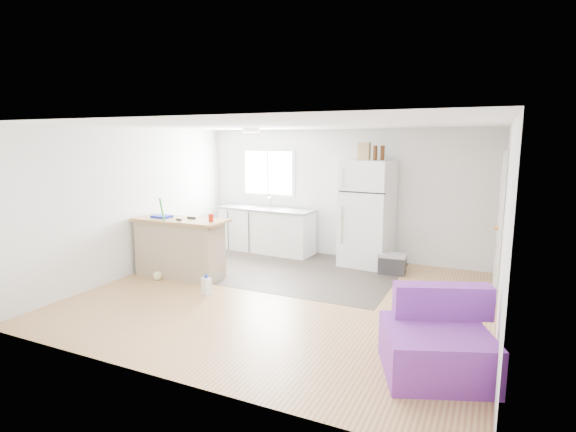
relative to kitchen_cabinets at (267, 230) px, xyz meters
The scene contains 19 objects.
room 2.73m from the kitchen_cabinets, 56.56° to the right, with size 5.51×5.01×2.41m.
vinyl_zone 1.27m from the kitchen_cabinets, 52.52° to the right, with size 4.05×2.50×0.00m, color #372F29.
window 1.15m from the kitchen_cabinets, 109.05° to the left, with size 1.18×0.06×0.98m.
interior_door 4.26m from the kitchen_cabinets, ahead, with size 0.11×0.92×2.10m.
ceiling_fixture 2.17m from the kitchen_cabinets, 75.94° to the right, with size 0.30×0.30×0.07m, color white.
kitchen_cabinets is the anchor object (origin of this frame).
peninsula 2.11m from the kitchen_cabinets, 103.74° to the right, with size 1.57×0.65×0.96m.
refrigerator 2.11m from the kitchen_cabinets, ahead, with size 0.88×0.84×1.86m.
cooler 2.65m from the kitchen_cabinets, ahead, with size 0.47×0.33×0.35m.
purple_seat 5.06m from the kitchen_cabinets, 43.41° to the right, with size 1.21×1.20×0.78m.
cleaner_jug 2.66m from the kitchen_cabinets, 81.36° to the right, with size 0.16×0.14×0.29m.
mop 2.44m from the kitchen_cabinets, 106.27° to the right, with size 0.24×0.37×1.34m.
red_cup 2.12m from the kitchen_cabinets, 86.91° to the right, with size 0.08×0.08×0.12m, color red.
blue_tray 2.30m from the kitchen_cabinets, 111.57° to the right, with size 0.30×0.22×0.04m, color #1222B1.
tool_a 2.06m from the kitchen_cabinets, 98.99° to the right, with size 0.14×0.05×0.03m, color black.
tool_b 2.27m from the kitchen_cabinets, 100.49° to the right, with size 0.10×0.04×0.03m, color black.
cardboard_box 2.52m from the kitchen_cabinets, ahead, with size 0.20×0.10×0.30m, color tan.
bottle_left 2.68m from the kitchen_cabinets, ahead, with size 0.07×0.07×0.25m, color #3C1F0B.
bottle_right 2.77m from the kitchen_cabinets, ahead, with size 0.07×0.07×0.25m, color #3C1F0B.
Camera 1 is at (2.64, -5.52, 2.20)m, focal length 28.00 mm.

